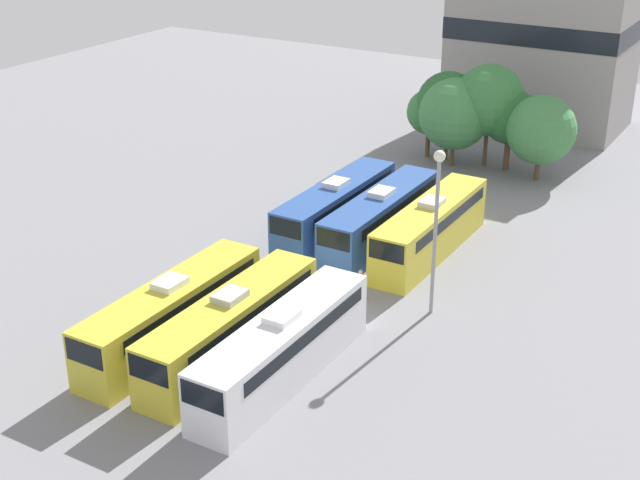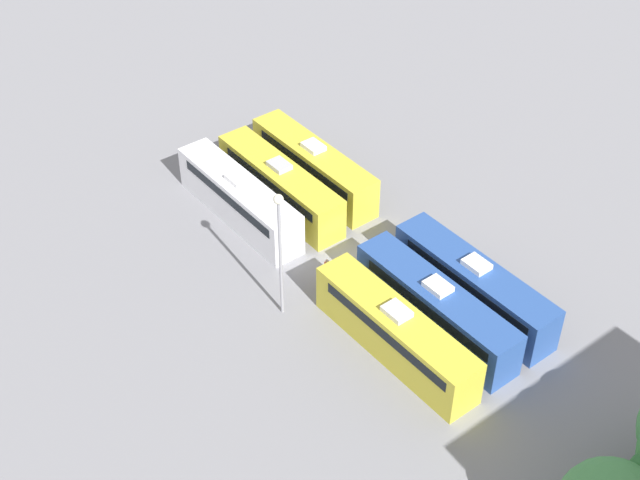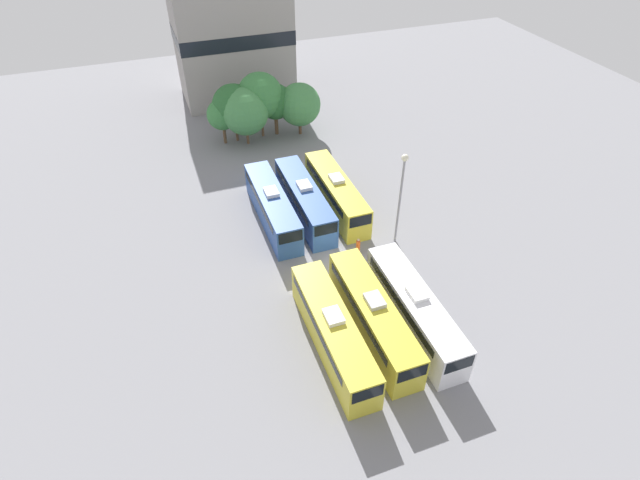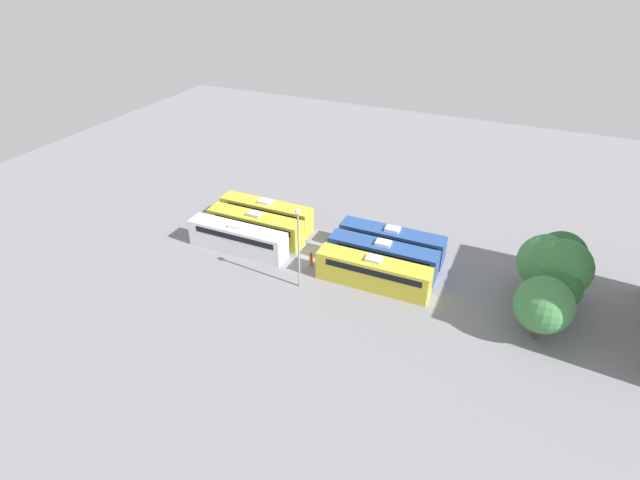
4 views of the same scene
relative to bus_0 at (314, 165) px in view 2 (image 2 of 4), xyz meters
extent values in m
plane|color=gray|center=(3.31, 8.38, -1.74)|extent=(115.34, 115.34, 0.00)
cube|color=gold|center=(0.00, -0.04, -0.15)|extent=(2.44, 11.94, 3.18)
cube|color=black|center=(0.00, 0.26, 0.74)|extent=(2.48, 10.15, 0.70)
cube|color=black|center=(0.00, -6.00, 0.73)|extent=(2.15, 0.08, 1.11)
cube|color=white|center=(0.00, -0.04, 1.61)|extent=(1.20, 1.60, 0.35)
cube|color=gold|center=(3.32, 0.36, -0.15)|extent=(2.44, 11.94, 3.18)
cube|color=black|center=(3.32, 0.66, 0.74)|extent=(2.48, 10.15, 0.70)
cube|color=black|center=(3.32, -5.60, 0.73)|extent=(2.15, 0.08, 1.11)
cube|color=#B2B2B7|center=(3.32, 0.36, 1.61)|extent=(1.20, 1.60, 0.35)
cube|color=white|center=(6.54, -0.08, -0.15)|extent=(2.44, 11.94, 3.18)
cube|color=black|center=(6.54, 0.22, 0.74)|extent=(2.48, 10.15, 0.70)
cube|color=black|center=(6.54, -6.04, 0.73)|extent=(2.15, 0.08, 1.11)
cube|color=white|center=(6.54, -0.08, 1.61)|extent=(1.20, 1.60, 0.35)
cube|color=#284C93|center=(0.06, 16.26, -0.15)|extent=(2.44, 11.94, 3.18)
cube|color=black|center=(0.06, 16.56, 0.74)|extent=(2.48, 10.15, 0.70)
cube|color=black|center=(0.06, 10.30, 0.73)|extent=(2.15, 0.08, 1.11)
cube|color=white|center=(0.06, 16.26, 1.61)|extent=(1.20, 1.60, 0.35)
cube|color=#284C93|center=(3.29, 16.24, -0.15)|extent=(2.44, 11.94, 3.18)
cube|color=black|center=(3.29, 16.54, 0.74)|extent=(2.48, 10.15, 0.70)
cube|color=black|center=(3.29, 10.28, 0.73)|extent=(2.15, 0.08, 1.11)
cube|color=white|center=(3.29, 16.24, 1.61)|extent=(1.20, 1.60, 0.35)
cube|color=gold|center=(6.62, 16.33, -0.15)|extent=(2.44, 11.94, 3.18)
cube|color=black|center=(6.62, 16.62, 0.74)|extent=(2.48, 10.15, 0.70)
cube|color=black|center=(6.62, 10.37, 0.73)|extent=(2.15, 0.08, 1.11)
cube|color=silver|center=(6.62, 16.33, 1.61)|extent=(1.20, 1.60, 0.35)
cylinder|color=#CC4C19|center=(5.82, 8.88, -0.98)|extent=(0.36, 0.36, 1.53)
sphere|color=tan|center=(5.82, 8.88, -0.09)|extent=(0.24, 0.24, 0.24)
cylinder|color=gray|center=(9.81, 9.44, 2.57)|extent=(0.20, 0.20, 8.62)
sphere|color=#EAE5C6|center=(9.81, 9.44, 7.06)|extent=(0.60, 0.60, 0.60)
camera|label=1|loc=(26.07, -29.68, 21.22)|focal=50.00mm
camera|label=2|loc=(32.64, 42.41, 37.32)|focal=50.00mm
camera|label=3|loc=(-8.81, -21.62, 27.81)|focal=28.00mm
camera|label=4|loc=(47.20, 28.67, 29.54)|focal=28.00mm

